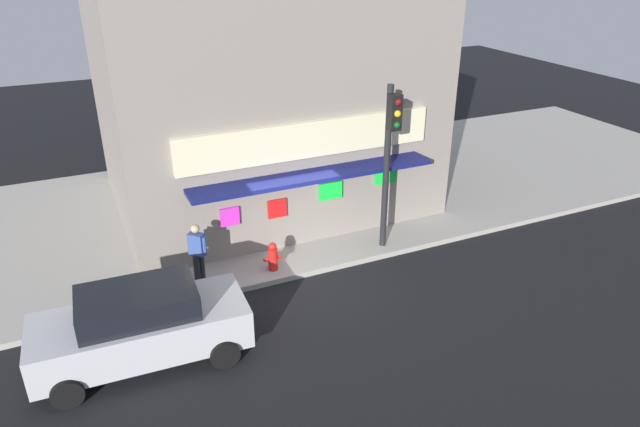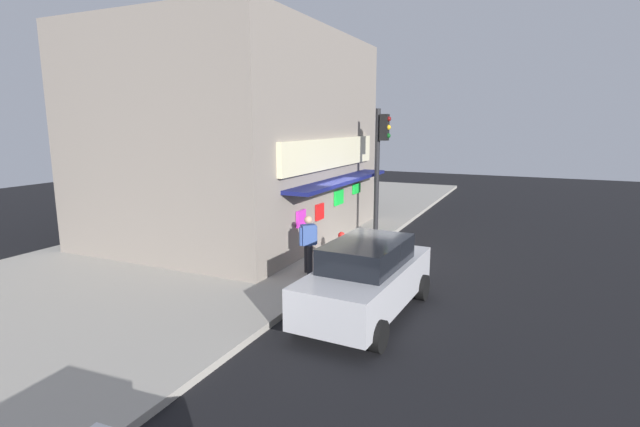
{
  "view_description": "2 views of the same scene",
  "coord_description": "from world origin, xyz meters",
  "views": [
    {
      "loc": [
        -5.26,
        -12.23,
        8.27
      ],
      "look_at": [
        0.88,
        1.23,
        1.18
      ],
      "focal_mm": 32.37,
      "sensor_mm": 36.0,
      "label": 1
    },
    {
      "loc": [
        -14.35,
        -4.98,
        4.34
      ],
      "look_at": [
        -1.06,
        1.17,
        1.54
      ],
      "focal_mm": 26.65,
      "sensor_mm": 36.0,
      "label": 2
    }
  ],
  "objects": [
    {
      "name": "trash_can",
      "position": [
        -2.08,
        2.08,
        0.59
      ],
      "size": [
        0.52,
        0.52,
        0.87
      ],
      "primitive_type": "cylinder",
      "color": "#2D2D2D",
      "rests_on": "sidewalk"
    },
    {
      "name": "sidewalk",
      "position": [
        0.0,
        5.02,
        0.08
      ],
      "size": [
        37.34,
        10.04,
        0.16
      ],
      "primitive_type": "cube",
      "color": "#A39E93",
      "rests_on": "ground_plane"
    },
    {
      "name": "traffic_light",
      "position": [
        2.55,
        0.39,
        3.18
      ],
      "size": [
        0.32,
        0.58,
        4.71
      ],
      "color": "black",
      "rests_on": "sidewalk"
    },
    {
      "name": "ground_plane",
      "position": [
        0.0,
        0.0,
        0.0
      ],
      "size": [
        56.01,
        56.01,
        0.0
      ],
      "primitive_type": "plane",
      "color": "black"
    },
    {
      "name": "corner_building",
      "position": [
        0.67,
        5.37,
        3.8
      ],
      "size": [
        9.69,
        8.48,
        7.3
      ],
      "color": "gray",
      "rests_on": "sidewalk"
    },
    {
      "name": "parked_car_silver",
      "position": [
        -4.58,
        -1.63,
        0.89
      ],
      "size": [
        4.5,
        2.13,
        1.75
      ],
      "color": "#B7B7BC",
      "rests_on": "ground_plane"
    },
    {
      "name": "fire_hydrant",
      "position": [
        -0.84,
        0.52,
        0.55
      ],
      "size": [
        0.5,
        0.26,
        0.81
      ],
      "color": "red",
      "rests_on": "sidewalk"
    },
    {
      "name": "pedestrian",
      "position": [
        -2.79,
        0.73,
        1.06
      ],
      "size": [
        0.45,
        0.45,
        1.66
      ],
      "color": "black",
      "rests_on": "sidewalk"
    }
  ]
}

